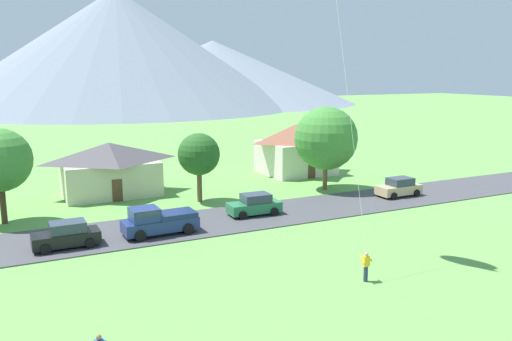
{
  "coord_description": "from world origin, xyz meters",
  "views": [
    {
      "loc": [
        -11.45,
        -7.6,
        11.31
      ],
      "look_at": [
        1.2,
        18.25,
        5.83
      ],
      "focal_mm": 36.54,
      "sensor_mm": 36.0,
      "label": 1
    }
  ],
  "objects_px": {
    "parked_car_black_mid_west": "(66,235)",
    "parked_car_green_east_end": "(255,205)",
    "tree_left_of_center": "(326,138)",
    "house_left_center": "(296,148)",
    "pickup_truck_navy_west_side": "(158,221)",
    "house_right_center": "(110,168)",
    "parked_car_tan_mid_east": "(399,187)",
    "tree_center": "(199,155)"
  },
  "relations": [
    {
      "from": "house_right_center",
      "to": "tree_left_of_center",
      "type": "relative_size",
      "value": 1.13
    },
    {
      "from": "house_right_center",
      "to": "tree_center",
      "type": "height_order",
      "value": "tree_center"
    },
    {
      "from": "pickup_truck_navy_west_side",
      "to": "tree_left_of_center",
      "type": "bearing_deg",
      "value": 20.54
    },
    {
      "from": "tree_left_of_center",
      "to": "parked_car_black_mid_west",
      "type": "height_order",
      "value": "tree_left_of_center"
    },
    {
      "from": "house_right_center",
      "to": "house_left_center",
      "type": "bearing_deg",
      "value": 3.8
    },
    {
      "from": "tree_center",
      "to": "parked_car_green_east_end",
      "type": "xyz_separation_m",
      "value": [
        2.39,
        -6.18,
        -3.35
      ]
    },
    {
      "from": "tree_center",
      "to": "parked_car_black_mid_west",
      "type": "height_order",
      "value": "tree_center"
    },
    {
      "from": "tree_center",
      "to": "parked_car_tan_mid_east",
      "type": "height_order",
      "value": "tree_center"
    },
    {
      "from": "pickup_truck_navy_west_side",
      "to": "parked_car_tan_mid_east",
      "type": "bearing_deg",
      "value": 3.78
    },
    {
      "from": "parked_car_black_mid_west",
      "to": "house_right_center",
      "type": "bearing_deg",
      "value": 68.8
    },
    {
      "from": "parked_car_black_mid_west",
      "to": "parked_car_green_east_end",
      "type": "relative_size",
      "value": 0.99
    },
    {
      "from": "tree_left_of_center",
      "to": "house_right_center",
      "type": "bearing_deg",
      "value": 159.39
    },
    {
      "from": "tree_center",
      "to": "pickup_truck_navy_west_side",
      "type": "height_order",
      "value": "tree_center"
    },
    {
      "from": "house_left_center",
      "to": "parked_car_black_mid_west",
      "type": "bearing_deg",
      "value": -149.4
    },
    {
      "from": "house_left_center",
      "to": "house_right_center",
      "type": "distance_m",
      "value": 20.84
    },
    {
      "from": "house_left_center",
      "to": "house_right_center",
      "type": "bearing_deg",
      "value": -176.2
    },
    {
      "from": "house_right_center",
      "to": "parked_car_green_east_end",
      "type": "distance_m",
      "value": 15.42
    },
    {
      "from": "parked_car_green_east_end",
      "to": "tree_center",
      "type": "bearing_deg",
      "value": 111.12
    },
    {
      "from": "tree_left_of_center",
      "to": "house_left_center",
      "type": "bearing_deg",
      "value": 78.72
    },
    {
      "from": "tree_center",
      "to": "parked_car_green_east_end",
      "type": "relative_size",
      "value": 1.43
    },
    {
      "from": "parked_car_tan_mid_east",
      "to": "tree_left_of_center",
      "type": "bearing_deg",
      "value": 129.82
    },
    {
      "from": "house_right_center",
      "to": "parked_car_tan_mid_east",
      "type": "bearing_deg",
      "value": -28.07
    },
    {
      "from": "pickup_truck_navy_west_side",
      "to": "parked_car_green_east_end",
      "type": "bearing_deg",
      "value": 11.05
    },
    {
      "from": "house_left_center",
      "to": "tree_center",
      "type": "distance_m",
      "value": 16.26
    },
    {
      "from": "parked_car_black_mid_west",
      "to": "parked_car_green_east_end",
      "type": "bearing_deg",
      "value": 6.66
    },
    {
      "from": "house_right_center",
      "to": "pickup_truck_navy_west_side",
      "type": "distance_m",
      "value": 14.19
    },
    {
      "from": "house_left_center",
      "to": "parked_car_tan_mid_east",
      "type": "distance_m",
      "value": 14.38
    },
    {
      "from": "house_left_center",
      "to": "tree_left_of_center",
      "type": "xyz_separation_m",
      "value": [
        -1.71,
        -8.56,
        2.15
      ]
    },
    {
      "from": "house_left_center",
      "to": "tree_left_of_center",
      "type": "distance_m",
      "value": 8.99
    },
    {
      "from": "parked_car_black_mid_west",
      "to": "parked_car_tan_mid_east",
      "type": "bearing_deg",
      "value": 3.11
    },
    {
      "from": "tree_left_of_center",
      "to": "pickup_truck_navy_west_side",
      "type": "xyz_separation_m",
      "value": [
        -18.47,
        -6.92,
        -3.97
      ]
    },
    {
      "from": "parked_car_green_east_end",
      "to": "tree_left_of_center",
      "type": "bearing_deg",
      "value": 27.52
    },
    {
      "from": "parked_car_black_mid_west",
      "to": "tree_left_of_center",
      "type": "bearing_deg",
      "value": 15.86
    },
    {
      "from": "tree_center",
      "to": "tree_left_of_center",
      "type": "bearing_deg",
      "value": -4.0
    },
    {
      "from": "tree_left_of_center",
      "to": "tree_center",
      "type": "xyz_separation_m",
      "value": [
        -12.56,
        0.88,
        -0.81
      ]
    },
    {
      "from": "tree_center",
      "to": "parked_car_black_mid_west",
      "type": "xyz_separation_m",
      "value": [
        -12.01,
        -7.86,
        -3.35
      ]
    },
    {
      "from": "house_right_center",
      "to": "parked_car_black_mid_west",
      "type": "xyz_separation_m",
      "value": [
        -5.49,
        -14.16,
        -1.66
      ]
    },
    {
      "from": "tree_center",
      "to": "parked_car_green_east_end",
      "type": "distance_m",
      "value": 7.42
    },
    {
      "from": "house_right_center",
      "to": "parked_car_green_east_end",
      "type": "height_order",
      "value": "house_right_center"
    },
    {
      "from": "parked_car_green_east_end",
      "to": "parked_car_black_mid_west",
      "type": "bearing_deg",
      "value": -173.34
    },
    {
      "from": "tree_left_of_center",
      "to": "parked_car_black_mid_west",
      "type": "distance_m",
      "value": 25.88
    },
    {
      "from": "house_left_center",
      "to": "parked_car_green_east_end",
      "type": "distance_m",
      "value": 18.37
    }
  ]
}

